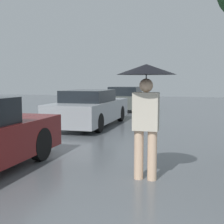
% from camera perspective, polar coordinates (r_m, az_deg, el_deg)
% --- Properties ---
extents(pedestrian, '(0.93, 0.93, 1.83)m').
position_cam_1_polar(pedestrian, '(4.90, 6.26, 3.52)').
color(pedestrian, beige).
rests_on(pedestrian, ground_plane).
extents(parked_car_middle, '(1.66, 4.57, 1.25)m').
position_cam_1_polar(parked_car_middle, '(11.05, -3.96, 0.64)').
color(parked_car_middle, '#9EA3A8').
rests_on(parked_car_middle, ground_plane).
extents(parked_car_farthest, '(1.77, 3.83, 1.25)m').
position_cam_1_polar(parked_car_farthest, '(17.00, 2.57, 2.41)').
color(parked_car_farthest, '#4C514C').
rests_on(parked_car_farthest, ground_plane).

